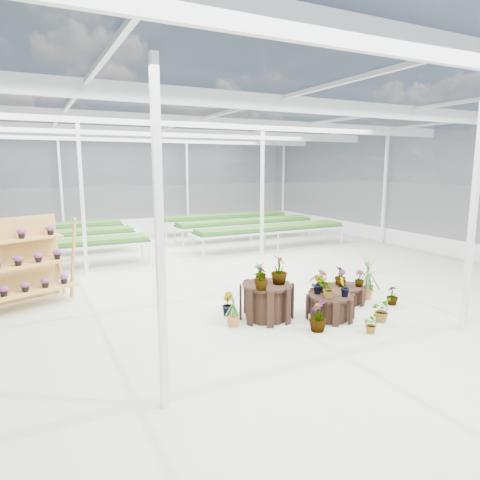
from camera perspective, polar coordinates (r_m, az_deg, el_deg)
name	(u,v)px	position (r m, az deg, el deg)	size (l,w,h in m)	color
ground_plane	(235,296)	(10.67, -0.61, -7.51)	(24.00, 24.00, 0.00)	gray
greenhouse_shell	(235,206)	(10.22, -0.63, 4.61)	(18.00, 24.00, 4.50)	white
steel_frame	(235,206)	(10.22, -0.63, 4.61)	(18.00, 24.00, 4.50)	silver
nursery_benches	(156,237)	(17.17, -11.20, 0.43)	(16.00, 7.00, 0.84)	silver
plinth_tall	(267,301)	(9.10, 3.57, -8.15)	(1.10, 1.10, 0.75)	black
plinth_mid	(330,307)	(9.31, 11.92, -8.69)	(0.98, 0.98, 0.51)	black
plinth_low	(345,294)	(10.45, 13.85, -7.03)	(0.89, 0.89, 0.40)	black
shelf_rack	(28,262)	(10.95, -26.46, -2.66)	(1.90, 1.01, 2.01)	#AD7D39
nursery_plants	(322,288)	(9.57, 10.82, -6.32)	(4.59, 3.10, 1.36)	#315D1E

